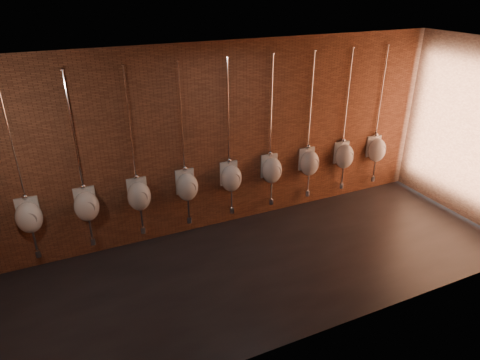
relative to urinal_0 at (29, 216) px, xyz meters
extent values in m
plane|color=black|center=(3.00, -1.37, -0.94)|extent=(8.50, 8.50, 0.00)
cube|color=black|center=(3.00, -1.37, 2.26)|extent=(8.50, 3.00, 0.04)
cube|color=brown|center=(3.00, 0.13, 0.66)|extent=(8.50, 0.04, 3.20)
cube|color=brown|center=(3.00, -2.87, 0.66)|extent=(8.50, 0.04, 3.20)
cube|color=brown|center=(7.25, -1.37, 0.66)|extent=(0.04, 3.00, 3.20)
ellipsoid|color=white|center=(0.00, -0.01, -0.02)|extent=(0.39, 0.35, 0.49)
cube|color=white|center=(0.00, 0.11, 0.03)|extent=(0.32, 0.06, 0.44)
cylinder|color=#9D9D9D|center=(0.00, -0.13, 0.01)|extent=(0.22, 0.04, 0.21)
cylinder|color=silver|center=(0.00, 0.09, 1.12)|extent=(0.03, 0.03, 1.78)
sphere|color=silver|center=(0.00, 0.08, 0.29)|extent=(0.09, 0.09, 0.09)
cylinder|color=silver|center=(0.00, -0.01, -0.39)|extent=(0.04, 0.04, 0.38)
cylinder|color=silver|center=(0.00, -0.01, -0.64)|extent=(0.09, 0.09, 0.12)
cylinder|color=silver|center=(0.00, 0.07, -0.64)|extent=(0.04, 0.16, 0.04)
ellipsoid|color=white|center=(0.80, -0.01, -0.02)|extent=(0.39, 0.35, 0.49)
cube|color=white|center=(0.80, 0.11, 0.03)|extent=(0.32, 0.06, 0.44)
cylinder|color=#9D9D9D|center=(0.80, -0.13, 0.01)|extent=(0.22, 0.04, 0.21)
cylinder|color=silver|center=(0.80, 0.09, 1.12)|extent=(0.03, 0.03, 1.78)
sphere|color=silver|center=(0.80, 0.08, 0.29)|extent=(0.09, 0.09, 0.09)
cylinder|color=silver|center=(0.80, 0.09, 2.01)|extent=(0.06, 0.06, 0.01)
cylinder|color=silver|center=(0.80, -0.01, -0.39)|extent=(0.04, 0.04, 0.38)
cylinder|color=silver|center=(0.80, -0.01, -0.64)|extent=(0.09, 0.09, 0.12)
cylinder|color=silver|center=(0.80, 0.07, -0.64)|extent=(0.04, 0.16, 0.04)
ellipsoid|color=white|center=(1.60, -0.01, -0.02)|extent=(0.39, 0.35, 0.49)
cube|color=white|center=(1.60, 0.11, 0.03)|extent=(0.32, 0.06, 0.44)
cylinder|color=#9D9D9D|center=(1.60, -0.13, 0.01)|extent=(0.22, 0.04, 0.21)
cylinder|color=silver|center=(1.60, 0.09, 1.12)|extent=(0.03, 0.03, 1.78)
sphere|color=silver|center=(1.60, 0.08, 0.29)|extent=(0.09, 0.09, 0.09)
cylinder|color=silver|center=(1.60, 0.09, 2.01)|extent=(0.06, 0.06, 0.01)
cylinder|color=silver|center=(1.60, -0.01, -0.39)|extent=(0.04, 0.04, 0.38)
cylinder|color=silver|center=(1.60, -0.01, -0.64)|extent=(0.09, 0.09, 0.12)
cylinder|color=silver|center=(1.60, 0.07, -0.64)|extent=(0.04, 0.16, 0.04)
ellipsoid|color=white|center=(2.39, -0.01, -0.02)|extent=(0.39, 0.35, 0.49)
cube|color=white|center=(2.39, 0.11, 0.03)|extent=(0.32, 0.06, 0.44)
cylinder|color=#9D9D9D|center=(2.39, -0.13, 0.01)|extent=(0.22, 0.04, 0.21)
cylinder|color=silver|center=(2.39, 0.09, 1.12)|extent=(0.03, 0.03, 1.78)
sphere|color=silver|center=(2.39, 0.08, 0.29)|extent=(0.09, 0.09, 0.09)
cylinder|color=silver|center=(2.39, 0.09, 2.01)|extent=(0.06, 0.06, 0.01)
cylinder|color=silver|center=(2.39, -0.01, -0.39)|extent=(0.04, 0.04, 0.38)
cylinder|color=silver|center=(2.39, -0.01, -0.64)|extent=(0.09, 0.09, 0.12)
cylinder|color=silver|center=(2.39, 0.07, -0.64)|extent=(0.04, 0.16, 0.04)
ellipsoid|color=white|center=(3.19, -0.01, -0.02)|extent=(0.39, 0.35, 0.49)
cube|color=white|center=(3.19, 0.11, 0.03)|extent=(0.32, 0.06, 0.44)
cylinder|color=#9D9D9D|center=(3.19, -0.13, 0.01)|extent=(0.22, 0.04, 0.21)
cylinder|color=silver|center=(3.19, 0.09, 1.12)|extent=(0.03, 0.03, 1.78)
sphere|color=silver|center=(3.19, 0.08, 0.29)|extent=(0.09, 0.09, 0.09)
cylinder|color=silver|center=(3.19, 0.09, 2.01)|extent=(0.06, 0.06, 0.01)
cylinder|color=silver|center=(3.19, -0.01, -0.39)|extent=(0.04, 0.04, 0.38)
cylinder|color=silver|center=(3.19, -0.01, -0.64)|extent=(0.09, 0.09, 0.12)
cylinder|color=silver|center=(3.19, 0.07, -0.64)|extent=(0.04, 0.16, 0.04)
ellipsoid|color=white|center=(3.99, -0.01, -0.02)|extent=(0.39, 0.35, 0.49)
cube|color=white|center=(3.99, 0.11, 0.03)|extent=(0.32, 0.06, 0.44)
cylinder|color=#9D9D9D|center=(3.99, -0.13, 0.01)|extent=(0.22, 0.04, 0.21)
cylinder|color=silver|center=(3.99, 0.09, 1.12)|extent=(0.03, 0.03, 1.78)
sphere|color=silver|center=(3.99, 0.08, 0.29)|extent=(0.09, 0.09, 0.09)
cylinder|color=silver|center=(3.99, 0.09, 2.01)|extent=(0.06, 0.06, 0.01)
cylinder|color=silver|center=(3.99, -0.01, -0.39)|extent=(0.04, 0.04, 0.38)
cylinder|color=silver|center=(3.99, -0.01, -0.64)|extent=(0.09, 0.09, 0.12)
cylinder|color=silver|center=(3.99, 0.07, -0.64)|extent=(0.04, 0.16, 0.04)
ellipsoid|color=white|center=(4.79, -0.01, -0.02)|extent=(0.39, 0.35, 0.49)
cube|color=white|center=(4.79, 0.11, 0.03)|extent=(0.32, 0.06, 0.44)
cylinder|color=#9D9D9D|center=(4.79, -0.13, 0.01)|extent=(0.22, 0.04, 0.21)
cylinder|color=silver|center=(4.79, 0.09, 1.12)|extent=(0.03, 0.03, 1.78)
sphere|color=silver|center=(4.79, 0.08, 0.29)|extent=(0.09, 0.09, 0.09)
cylinder|color=silver|center=(4.79, 0.09, 2.01)|extent=(0.06, 0.06, 0.01)
cylinder|color=silver|center=(4.79, -0.01, -0.39)|extent=(0.04, 0.04, 0.38)
cylinder|color=silver|center=(4.79, -0.01, -0.64)|extent=(0.09, 0.09, 0.12)
cylinder|color=silver|center=(4.79, 0.07, -0.64)|extent=(0.04, 0.16, 0.04)
ellipsoid|color=white|center=(5.58, -0.01, -0.02)|extent=(0.39, 0.35, 0.49)
cube|color=white|center=(5.58, 0.11, 0.03)|extent=(0.32, 0.06, 0.44)
cylinder|color=#9D9D9D|center=(5.58, -0.13, 0.01)|extent=(0.22, 0.04, 0.21)
cylinder|color=silver|center=(5.58, 0.09, 1.12)|extent=(0.03, 0.03, 1.78)
sphere|color=silver|center=(5.58, 0.08, 0.29)|extent=(0.09, 0.09, 0.09)
cylinder|color=silver|center=(5.58, 0.09, 2.01)|extent=(0.06, 0.06, 0.01)
cylinder|color=silver|center=(5.58, -0.01, -0.39)|extent=(0.04, 0.04, 0.38)
cylinder|color=silver|center=(5.58, -0.01, -0.64)|extent=(0.09, 0.09, 0.12)
cylinder|color=silver|center=(5.58, 0.07, -0.64)|extent=(0.04, 0.16, 0.04)
ellipsoid|color=white|center=(6.38, -0.01, -0.02)|extent=(0.39, 0.35, 0.49)
cube|color=white|center=(6.38, 0.11, 0.03)|extent=(0.32, 0.06, 0.44)
cylinder|color=#9D9D9D|center=(6.38, -0.13, 0.01)|extent=(0.22, 0.04, 0.21)
cylinder|color=silver|center=(6.38, 0.09, 1.12)|extent=(0.03, 0.03, 1.78)
sphere|color=silver|center=(6.38, 0.08, 0.29)|extent=(0.09, 0.09, 0.09)
cylinder|color=silver|center=(6.38, 0.09, 2.01)|extent=(0.06, 0.06, 0.01)
cylinder|color=silver|center=(6.38, -0.01, -0.39)|extent=(0.04, 0.04, 0.38)
cylinder|color=silver|center=(6.38, -0.01, -0.64)|extent=(0.09, 0.09, 0.12)
cylinder|color=silver|center=(6.38, 0.07, -0.64)|extent=(0.04, 0.16, 0.04)
camera|label=1|loc=(0.55, -6.14, 3.13)|focal=32.00mm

